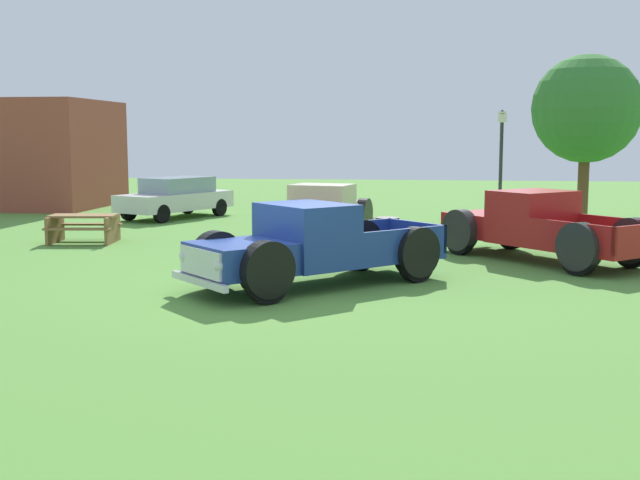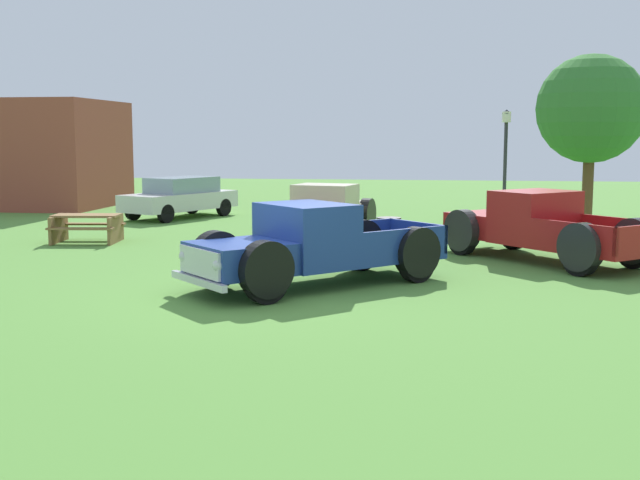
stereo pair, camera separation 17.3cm
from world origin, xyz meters
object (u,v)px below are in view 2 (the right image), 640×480
oak_tree_east (591,109)px  pickup_truck_behind_right (326,212)px  pickup_truck_foreground (304,248)px  trash_can (389,236)px  picnic_table (87,225)px  sedan_distant_a (180,197)px  pickup_truck_behind_left (532,227)px  lamp_post_near (505,164)px

oak_tree_east → pickup_truck_behind_right: bearing=-151.6°
oak_tree_east → pickup_truck_foreground: bearing=-121.4°
trash_can → oak_tree_east: (6.12, 7.93, 3.33)m
pickup_truck_foreground → picnic_table: (-7.05, 5.69, -0.29)m
pickup_truck_behind_right → picnic_table: bearing=-161.1°
picnic_table → trash_can: size_ratio=2.07×
pickup_truck_behind_right → trash_can: (2.05, -3.51, -0.26)m
sedan_distant_a → picnic_table: sedan_distant_a is taller
sedan_distant_a → oak_tree_east: size_ratio=0.84×
pickup_truck_behind_left → lamp_post_near: size_ratio=1.39×
pickup_truck_foreground → picnic_table: size_ratio=2.61×
pickup_truck_behind_left → picnic_table: size_ratio=2.70×
sedan_distant_a → trash_can: bearing=-45.7°
pickup_truck_behind_right → lamp_post_near: lamp_post_near is taller
pickup_truck_behind_left → pickup_truck_behind_right: bearing=146.7°
pickup_truck_foreground → trash_can: 4.61m
pickup_truck_foreground → pickup_truck_behind_right: 7.91m
pickup_truck_behind_left → sedan_distant_a: size_ratio=1.12×
lamp_post_near → oak_tree_east: oak_tree_east is taller
oak_tree_east → picnic_table: bearing=-155.6°
pickup_truck_foreground → oak_tree_east: bearing=58.6°
oak_tree_east → pickup_truck_behind_left: bearing=-108.6°
pickup_truck_foreground → lamp_post_near: size_ratio=1.34×
pickup_truck_behind_right → pickup_truck_behind_left: bearing=-33.3°
lamp_post_near → pickup_truck_behind_left: bearing=-90.2°
picnic_table → sedan_distant_a: bearing=86.3°
sedan_distant_a → oak_tree_east: oak_tree_east is taller
sedan_distant_a → oak_tree_east: bearing=-1.1°
sedan_distant_a → trash_can: 11.47m
pickup_truck_behind_right → sedan_distant_a: pickup_truck_behind_right is taller
pickup_truck_foreground → pickup_truck_behind_right: (-0.65, 7.89, -0.04)m
pickup_truck_foreground → oak_tree_east: size_ratio=0.92×
oak_tree_east → trash_can: bearing=-127.7°
picnic_table → trash_can: trash_can is taller
trash_can → oak_tree_east: bearing=52.3°
pickup_truck_behind_left → oak_tree_east: oak_tree_east is taller
picnic_table → trash_can: 8.55m
oak_tree_east → lamp_post_near: bearing=173.0°
sedan_distant_a → pickup_truck_behind_left: bearing=-36.0°
pickup_truck_behind_right → sedan_distant_a: 7.58m
pickup_truck_behind_right → sedan_distant_a: size_ratio=1.12×
lamp_post_near → trash_can: lamp_post_near is taller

